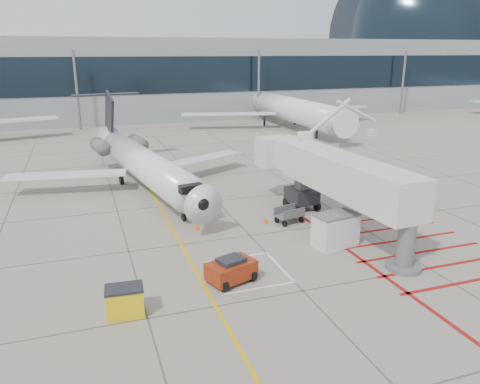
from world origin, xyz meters
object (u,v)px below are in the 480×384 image
object	(u,v)px
pushback_tug	(231,269)
spill_bin	(125,301)
regional_jet	(151,152)
jet_bridge	(345,184)

from	to	relation	value
pushback_tug	spill_bin	xyz separation A→B (m)	(-5.73, -1.55, 0.00)
spill_bin	regional_jet	bearing A→B (deg)	81.39
regional_jet	pushback_tug	xyz separation A→B (m)	(1.51, -16.83, -3.12)
regional_jet	jet_bridge	world-z (taller)	regional_jet
jet_bridge	spill_bin	xyz separation A→B (m)	(-15.08, -5.77, -2.76)
regional_jet	jet_bridge	xyz separation A→B (m)	(10.86, -12.62, -0.35)
regional_jet	spill_bin	xyz separation A→B (m)	(-4.22, -18.39, -3.11)
regional_jet	jet_bridge	bearing A→B (deg)	-58.66
regional_jet	pushback_tug	world-z (taller)	regional_jet
regional_jet	spill_bin	bearing A→B (deg)	-112.30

